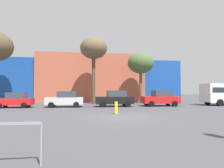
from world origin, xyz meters
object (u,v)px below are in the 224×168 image
Objects in this scene: parked_car_3 at (161,98)px; bare_tree_0 at (94,49)px; parked_car_1 at (65,99)px; parked_car_2 at (115,99)px; parked_car_0 at (15,100)px; bare_tree_1 at (141,64)px; bollard_yellow_0 at (116,108)px.

parked_car_3 is 0.46× the size of bare_tree_0.
parked_car_1 is 0.95× the size of parked_car_2.
bare_tree_0 is at bearing -67.51° from parked_car_2.
parked_car_2 is 5.55m from parked_car_3.
parked_car_1 is 5.63m from parked_car_2.
parked_car_0 is 0.40× the size of bare_tree_0.
bare_tree_0 is at bearing -121.85° from parked_car_1.
parked_car_1 is (5.30, -0.00, 0.06)m from parked_car_0.
bare_tree_0 is at bearing -174.66° from bare_tree_1.
bare_tree_0 is (8.68, 5.43, 7.02)m from parked_car_0.
parked_car_2 is 0.56× the size of bare_tree_1.
bare_tree_1 is 15.56m from bollard_yellow_0.
parked_car_2 is at bearing -67.51° from bare_tree_0.
bare_tree_1 reaches higher than parked_car_0.
bollard_yellow_0 is (9.91, -7.18, -0.34)m from parked_car_0.
parked_car_3 is 7.95m from bare_tree_1.
bare_tree_1 is (4.91, 6.10, 5.07)m from parked_car_2.
parked_car_2 is 9.08m from bare_tree_0.
parked_car_1 is at bearing 122.68° from bollard_yellow_0.
bare_tree_1 is at bearing -128.84° from parked_car_2.
bollard_yellow_0 is at bearing 81.89° from parked_car_2.
bare_tree_1 is at bearing -84.01° from parked_car_3.
parked_car_0 is 0.89× the size of parked_car_2.
bare_tree_1 is at bearing -149.93° from parked_car_1.
bare_tree_1 is at bearing -158.93° from parked_car_0.
bare_tree_0 reaches higher than parked_car_1.
parked_car_0 is 3.98× the size of bollard_yellow_0.
parked_car_2 is at bearing 0.00° from parked_car_3.
parked_car_1 is 0.94× the size of parked_car_3.
bare_tree_0 is at bearing -147.95° from parked_car_0.
parked_car_3 is (16.48, 0.00, 0.12)m from parked_car_0.
parked_car_1 is at bearing 180.00° from parked_car_0.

